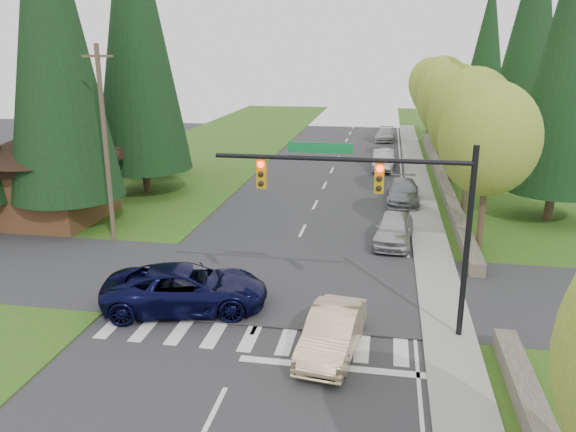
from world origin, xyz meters
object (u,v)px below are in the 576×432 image
(sedan_champagne, at_px, (332,332))
(parked_car_a, at_px, (394,229))
(parked_car_b, at_px, (403,192))
(parked_car_e, at_px, (385,134))
(parked_car_c, at_px, (383,160))
(parked_car_d, at_px, (386,155))
(suv_navy, at_px, (186,288))

(sedan_champagne, height_order, parked_car_a, parked_car_a)
(parked_car_b, relative_size, parked_car_e, 1.08)
(parked_car_e, bearing_deg, parked_car_a, -85.18)
(parked_car_c, bearing_deg, parked_car_d, 87.64)
(parked_car_a, distance_m, parked_car_b, 8.31)
(sedan_champagne, relative_size, suv_navy, 0.72)
(parked_car_b, relative_size, parked_car_d, 1.36)
(parked_car_b, height_order, parked_car_d, parked_car_b)
(parked_car_a, distance_m, parked_car_d, 22.08)
(parked_car_c, relative_size, parked_car_e, 1.02)
(sedan_champagne, bearing_deg, parked_car_d, 94.67)
(sedan_champagne, bearing_deg, parked_car_c, 94.72)
(sedan_champagne, height_order, parked_car_b, same)
(sedan_champagne, xyz_separation_m, suv_navy, (-5.88, 2.26, 0.13))
(parked_car_b, distance_m, parked_car_e, 26.41)
(parked_car_e, bearing_deg, suv_navy, -95.73)
(sedan_champagne, xyz_separation_m, parked_car_b, (2.68, 19.78, -0.00))
(parked_car_c, height_order, parked_car_e, parked_car_c)
(suv_navy, relative_size, parked_car_c, 1.29)
(sedan_champagne, relative_size, parked_car_b, 0.88)
(parked_car_a, xyz_separation_m, parked_car_e, (-0.78, 34.66, -0.10))
(parked_car_b, xyz_separation_m, parked_car_e, (-1.40, 26.37, -0.05))
(suv_navy, distance_m, parked_car_b, 19.50)
(parked_car_c, bearing_deg, parked_car_b, -81.79)
(suv_navy, distance_m, parked_car_d, 32.15)
(parked_car_e, bearing_deg, sedan_champagne, -88.06)
(parked_car_b, bearing_deg, parked_car_c, 98.02)
(parked_car_b, bearing_deg, suv_navy, -115.60)
(sedan_champagne, height_order, parked_car_d, sedan_champagne)
(parked_car_d, bearing_deg, parked_car_a, -94.70)
(parked_car_e, bearing_deg, parked_car_b, -83.44)
(sedan_champagne, xyz_separation_m, parked_car_e, (1.28, 46.16, -0.05))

